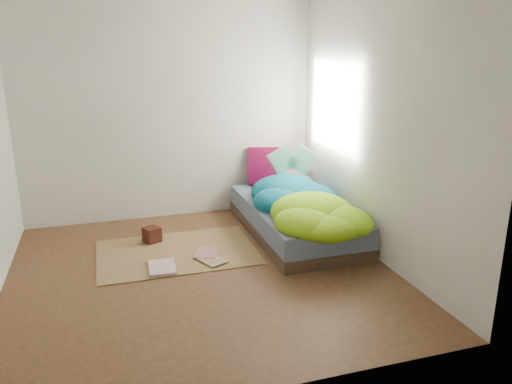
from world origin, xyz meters
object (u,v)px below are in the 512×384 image
at_px(bed, 295,219).
at_px(open_book, 293,152).
at_px(pillow_magenta, 267,166).
at_px(floor_book_b, 195,253).
at_px(floor_book_a, 149,269).
at_px(wooden_box, 152,235).

bearing_deg(bed, open_book, 72.70).
xyz_separation_m(pillow_magenta, floor_book_b, (-1.17, -1.19, -0.55)).
bearing_deg(floor_book_a, bed, 20.31).
xyz_separation_m(open_book, wooden_box, (-1.74, -0.31, -0.74)).
relative_size(open_book, wooden_box, 3.03).
distance_m(pillow_magenta, floor_book_b, 1.76).
bearing_deg(bed, pillow_magenta, 92.37).
bearing_deg(wooden_box, pillow_magenta, 24.91).
relative_size(open_book, floor_book_a, 1.39).
bearing_deg(floor_book_b, bed, 32.57).
height_order(pillow_magenta, floor_book_a, pillow_magenta).
bearing_deg(open_book, pillow_magenta, 124.83).
distance_m(wooden_box, floor_book_a, 0.73).
distance_m(pillow_magenta, open_book, 0.52).
distance_m(open_book, wooden_box, 1.91).
bearing_deg(floor_book_b, floor_book_a, -134.86).
bearing_deg(floor_book_b, wooden_box, 147.80).
relative_size(bed, open_book, 4.15).
bearing_deg(bed, wooden_box, 173.22).
bearing_deg(open_book, bed, -97.44).
height_order(wooden_box, floor_book_a, wooden_box).
xyz_separation_m(bed, open_book, (0.15, 0.50, 0.66)).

